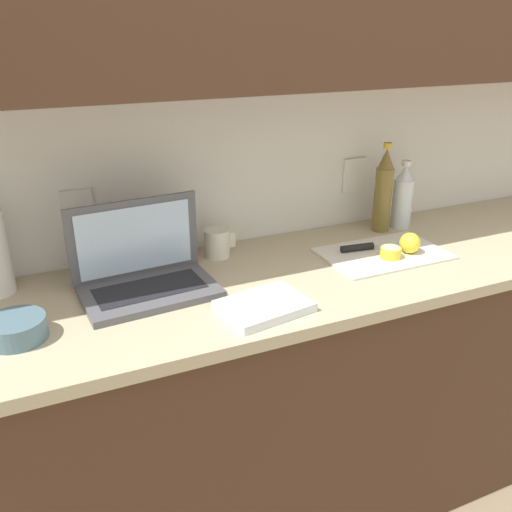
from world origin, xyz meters
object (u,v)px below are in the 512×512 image
at_px(lemon_whole_beside, 410,243).
at_px(bowl_white, 16,329).
at_px(measuring_cup, 217,243).
at_px(laptop, 144,270).
at_px(bottle_oil_tall, 383,191).
at_px(cutting_board, 383,254).
at_px(knife, 368,247).
at_px(lemon_half_cut, 391,252).
at_px(bottle_green_soda, 403,197).

bearing_deg(lemon_whole_beside, bowl_white, -178.43).
height_order(lemon_whole_beside, measuring_cup, measuring_cup).
relative_size(laptop, bowl_white, 2.72).
relative_size(bottle_oil_tall, bowl_white, 2.25).
bearing_deg(bowl_white, cutting_board, 3.41).
height_order(knife, measuring_cup, measuring_cup).
xyz_separation_m(laptop, measuring_cup, (0.26, 0.13, -0.01)).
height_order(lemon_half_cut, lemon_whole_beside, lemon_whole_beside).
bearing_deg(bowl_white, laptop, 22.08).
relative_size(bottle_green_soda, measuring_cup, 2.42).
xyz_separation_m(lemon_half_cut, measuring_cup, (-0.48, 0.24, 0.02)).
distance_m(knife, lemon_whole_beside, 0.13).
xyz_separation_m(lemon_half_cut, lemon_whole_beside, (0.08, 0.01, 0.02)).
relative_size(lemon_half_cut, bottle_green_soda, 0.27).
bearing_deg(measuring_cup, cutting_board, -22.79).
height_order(bottle_green_soda, measuring_cup, bottle_green_soda).
relative_size(cutting_board, lemon_half_cut, 6.04).
relative_size(bottle_green_soda, bowl_white, 1.75).
height_order(measuring_cup, bowl_white, measuring_cup).
height_order(lemon_half_cut, measuring_cup, measuring_cup).
relative_size(lemon_half_cut, bottle_oil_tall, 0.21).
xyz_separation_m(cutting_board, lemon_whole_beside, (0.07, -0.03, 0.04)).
distance_m(lemon_whole_beside, bowl_white, 1.15).
xyz_separation_m(lemon_whole_beside, bottle_green_soda, (0.14, 0.22, 0.07)).
relative_size(cutting_board, bottle_oil_tall, 1.26).
xyz_separation_m(knife, bottle_oil_tall, (0.15, 0.15, 0.13)).
bearing_deg(lemon_whole_beside, laptop, 172.83).
xyz_separation_m(lemon_half_cut, bowl_white, (-1.07, -0.02, 0.00)).
relative_size(lemon_half_cut, bowl_white, 0.47).
distance_m(laptop, bottle_oil_tall, 0.88).
relative_size(laptop, measuring_cup, 3.76).
distance_m(lemon_half_cut, bottle_green_soda, 0.33).
xyz_separation_m(lemon_whole_beside, bowl_white, (-1.15, -0.03, -0.01)).
xyz_separation_m(cutting_board, bowl_white, (-1.08, -0.06, 0.02)).
bearing_deg(laptop, measuring_cup, 22.75).
bearing_deg(bowl_white, knife, 5.77).
relative_size(knife, bowl_white, 2.11).
relative_size(knife, lemon_half_cut, 4.52).
xyz_separation_m(cutting_board, lemon_half_cut, (-0.00, -0.04, 0.02)).
relative_size(lemon_whole_beside, bowl_white, 0.48).
bearing_deg(laptop, cutting_board, -9.54).
distance_m(cutting_board, bowl_white, 1.08).
bearing_deg(bowl_white, bottle_oil_tall, 12.00).
bearing_deg(knife, bottle_green_soda, 38.97).
xyz_separation_m(laptop, bottle_oil_tall, (0.87, 0.12, 0.08)).
xyz_separation_m(lemon_whole_beside, bottle_oil_tall, (0.05, 0.22, 0.10)).
distance_m(knife, measuring_cup, 0.48).
distance_m(laptop, cutting_board, 0.75).
bearing_deg(bottle_oil_tall, bowl_white, -168.00).
bearing_deg(lemon_half_cut, cutting_board, 84.08).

